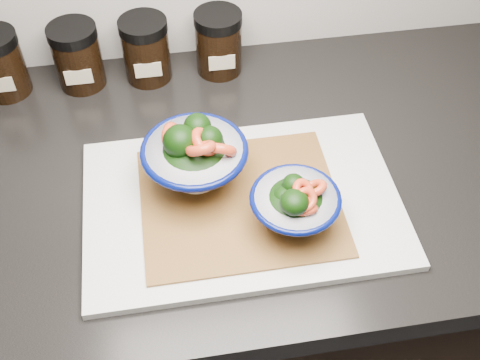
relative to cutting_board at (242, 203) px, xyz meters
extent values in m
cube|color=black|center=(-0.14, 0.08, -0.48)|extent=(3.43, 0.58, 0.86)
cube|color=black|center=(-0.14, 0.08, -0.03)|extent=(3.50, 0.60, 0.04)
cube|color=silver|center=(0.00, 0.00, 0.00)|extent=(0.45, 0.30, 0.01)
cube|color=#94612C|center=(0.00, 0.00, 0.01)|extent=(0.28, 0.24, 0.00)
cylinder|color=white|center=(-0.06, 0.04, 0.02)|extent=(0.05, 0.05, 0.01)
ellipsoid|color=white|center=(-0.06, 0.04, 0.03)|extent=(0.08, 0.08, 0.04)
torus|color=#040D4A|center=(-0.06, 0.04, 0.07)|extent=(0.15, 0.15, 0.01)
torus|color=#040D4A|center=(-0.06, 0.04, 0.06)|extent=(0.13, 0.13, 0.00)
ellipsoid|color=black|center=(-0.06, 0.04, 0.06)|extent=(0.11, 0.11, 0.05)
ellipsoid|color=black|center=(-0.05, 0.07, 0.10)|extent=(0.04, 0.04, 0.04)
cylinder|color=#477233|center=(-0.05, 0.07, 0.08)|extent=(0.01, 0.01, 0.03)
ellipsoid|color=black|center=(-0.04, 0.05, 0.09)|extent=(0.04, 0.04, 0.04)
cylinder|color=#477233|center=(-0.04, 0.05, 0.07)|extent=(0.01, 0.02, 0.03)
ellipsoid|color=black|center=(-0.08, 0.05, 0.09)|extent=(0.05, 0.05, 0.05)
cylinder|color=#477233|center=(-0.08, 0.05, 0.08)|extent=(0.01, 0.02, 0.03)
ellipsoid|color=black|center=(-0.07, 0.05, 0.09)|extent=(0.04, 0.04, 0.03)
cylinder|color=#477233|center=(-0.07, 0.05, 0.08)|extent=(0.01, 0.01, 0.03)
torus|color=#DA4A29|center=(-0.03, 0.02, 0.09)|extent=(0.06, 0.04, 0.06)
torus|color=#DA4A29|center=(-0.09, 0.06, 0.09)|extent=(0.04, 0.05, 0.06)
torus|color=#DA4A29|center=(-0.05, 0.02, 0.10)|extent=(0.06, 0.06, 0.05)
torus|color=#DA4A29|center=(-0.05, 0.06, 0.08)|extent=(0.06, 0.05, 0.03)
torus|color=#DA4A29|center=(-0.05, 0.04, 0.10)|extent=(0.06, 0.06, 0.05)
cylinder|color=#CCBC8E|center=(-0.05, 0.04, 0.09)|extent=(0.02, 0.02, 0.01)
cylinder|color=white|center=(0.06, -0.05, 0.01)|extent=(0.04, 0.04, 0.01)
ellipsoid|color=white|center=(0.06, -0.05, 0.03)|extent=(0.07, 0.07, 0.03)
torus|color=#040D4A|center=(0.06, -0.05, 0.06)|extent=(0.12, 0.12, 0.01)
torus|color=#040D4A|center=(0.06, -0.05, 0.05)|extent=(0.10, 0.10, 0.00)
ellipsoid|color=black|center=(0.06, -0.05, 0.05)|extent=(0.09, 0.09, 0.04)
ellipsoid|color=black|center=(0.07, -0.05, 0.06)|extent=(0.03, 0.03, 0.03)
cylinder|color=#477233|center=(0.07, -0.05, 0.05)|extent=(0.01, 0.01, 0.02)
ellipsoid|color=black|center=(0.06, -0.04, 0.07)|extent=(0.03, 0.03, 0.03)
cylinder|color=#477233|center=(0.06, -0.04, 0.06)|extent=(0.01, 0.01, 0.02)
ellipsoid|color=black|center=(0.05, -0.08, 0.08)|extent=(0.04, 0.04, 0.03)
cylinder|color=#477233|center=(0.05, -0.08, 0.07)|extent=(0.01, 0.01, 0.02)
ellipsoid|color=black|center=(0.05, -0.05, 0.06)|extent=(0.04, 0.04, 0.03)
cylinder|color=#477233|center=(0.05, -0.05, 0.05)|extent=(0.01, 0.01, 0.02)
torus|color=#DA4A29|center=(0.07, -0.06, 0.09)|extent=(0.04, 0.04, 0.04)
torus|color=#DA4A29|center=(0.07, -0.08, 0.08)|extent=(0.05, 0.05, 0.04)
torus|color=#DA4A29|center=(0.07, -0.08, 0.07)|extent=(0.05, 0.05, 0.04)
torus|color=#DA4A29|center=(0.09, -0.05, 0.07)|extent=(0.04, 0.04, 0.03)
cylinder|color=#CCBC8E|center=(0.06, -0.04, 0.07)|extent=(0.02, 0.02, 0.01)
cylinder|color=black|center=(-0.36, 0.32, 0.04)|extent=(0.08, 0.08, 0.09)
cube|color=#C6B793|center=(-0.36, 0.28, 0.04)|extent=(0.04, 0.00, 0.03)
cylinder|color=black|center=(-0.23, 0.32, 0.04)|extent=(0.08, 0.08, 0.09)
cylinder|color=black|center=(-0.23, 0.32, 0.10)|extent=(0.08, 0.08, 0.02)
cube|color=#C6B793|center=(-0.23, 0.28, 0.04)|extent=(0.05, 0.00, 0.03)
cylinder|color=black|center=(-0.11, 0.32, 0.04)|extent=(0.08, 0.08, 0.09)
cylinder|color=black|center=(-0.11, 0.32, 0.10)|extent=(0.08, 0.08, 0.02)
cube|color=#C6B793|center=(-0.11, 0.28, 0.04)|extent=(0.04, 0.00, 0.03)
cylinder|color=black|center=(0.01, 0.32, 0.04)|extent=(0.08, 0.08, 0.09)
cylinder|color=black|center=(0.01, 0.32, 0.10)|extent=(0.08, 0.08, 0.02)
cube|color=#C6B793|center=(0.01, 0.28, 0.04)|extent=(0.04, 0.00, 0.03)
camera|label=1|loc=(-0.09, -0.54, 0.67)|focal=45.00mm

